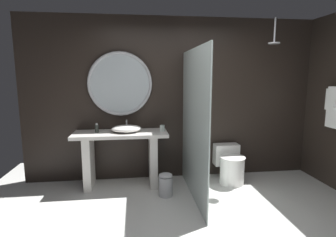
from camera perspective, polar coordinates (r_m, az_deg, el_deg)
back_wall_panel at (r=4.37m, az=1.39°, el=4.12°), size 4.80×0.10×2.60m
vanity_counter at (r=4.14m, az=-10.02°, el=-7.14°), size 1.41×0.53×0.84m
vessel_sink at (r=4.06m, az=-8.93°, el=-2.14°), size 0.45×0.37×0.16m
tumbler_cup at (r=4.07m, az=-1.25°, el=-2.08°), size 0.07×0.07×0.10m
soap_dispenser at (r=4.11m, az=-15.04°, el=-2.07°), size 0.05×0.05×0.14m
round_wall_mirror at (r=4.22m, az=-10.26°, el=7.32°), size 1.00×0.05×1.00m
shower_glass_panel at (r=3.63m, az=5.56°, el=-1.41°), size 0.02×1.56×2.04m
rain_shower_head at (r=4.24m, az=21.85°, el=15.46°), size 0.16×0.16×0.36m
toilet at (r=4.43m, az=13.18°, el=-9.64°), size 0.41×0.60×0.56m
waste_bin at (r=3.86m, az=-0.50°, el=-13.96°), size 0.19×0.19×0.33m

